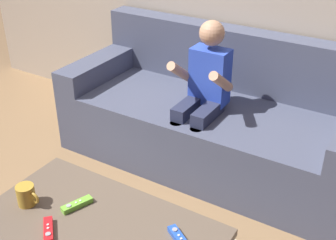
% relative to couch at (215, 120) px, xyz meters
% --- Properties ---
extents(couch, '(1.91, 0.80, 0.81)m').
position_rel_couch_xyz_m(couch, '(0.00, 0.00, 0.00)').
color(couch, '#474C60').
rests_on(couch, ground).
extents(person_seated_on_couch, '(0.32, 0.39, 0.96)m').
position_rel_couch_xyz_m(person_seated_on_couch, '(-0.01, -0.18, 0.26)').
color(person_seated_on_couch, '#282D47').
rests_on(person_seated_on_couch, ground).
extents(coffee_table, '(1.00, 0.61, 0.41)m').
position_rel_couch_xyz_m(coffee_table, '(0.08, -1.29, 0.09)').
color(coffee_table, brown).
rests_on(coffee_table, ground).
extents(game_remote_blue_near_edge, '(0.14, 0.11, 0.03)m').
position_rel_couch_xyz_m(game_remote_blue_near_edge, '(0.41, -1.17, 0.14)').
color(game_remote_blue_near_edge, blue).
rests_on(game_remote_blue_near_edge, coffee_table).
extents(game_remote_lime_center, '(0.08, 0.14, 0.03)m').
position_rel_couch_xyz_m(game_remote_lime_center, '(-0.07, -1.22, 0.14)').
color(game_remote_lime_center, '#72C638').
rests_on(game_remote_lime_center, coffee_table).
extents(game_remote_red_far_corner, '(0.12, 0.12, 0.03)m').
position_rel_couch_xyz_m(game_remote_red_far_corner, '(-0.06, -1.40, 0.14)').
color(game_remote_red_far_corner, red).
rests_on(game_remote_red_far_corner, coffee_table).
extents(coffee_mug, '(0.12, 0.08, 0.09)m').
position_rel_couch_xyz_m(coffee_mug, '(-0.27, -1.32, 0.17)').
color(coffee_mug, '#B78C2D').
rests_on(coffee_mug, coffee_table).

